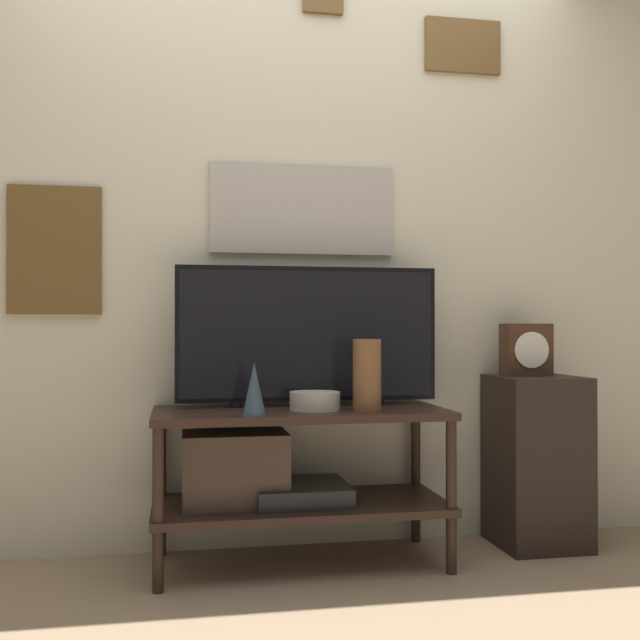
% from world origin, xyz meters
% --- Properties ---
extents(ground_plane, '(12.00, 12.00, 0.00)m').
position_xyz_m(ground_plane, '(0.00, 0.00, 0.00)').
color(ground_plane, '#997F60').
extents(wall_back, '(6.40, 0.08, 2.70)m').
position_xyz_m(wall_back, '(-0.00, 0.57, 1.35)').
color(wall_back, beige).
rests_on(wall_back, ground_plane).
extents(media_console, '(1.13, 0.49, 0.60)m').
position_xyz_m(media_console, '(-0.10, 0.28, 0.38)').
color(media_console, black).
rests_on(media_console, ground_plane).
extents(television, '(1.06, 0.05, 0.56)m').
position_xyz_m(television, '(0.05, 0.39, 0.89)').
color(television, black).
rests_on(television, media_console).
extents(vase_wide_bowl, '(0.19, 0.19, 0.07)m').
position_xyz_m(vase_wide_bowl, '(0.05, 0.24, 0.63)').
color(vase_wide_bowl, beige).
rests_on(vase_wide_bowl, media_console).
extents(vase_slim_bronze, '(0.08, 0.08, 0.19)m').
position_xyz_m(vase_slim_bronze, '(-0.20, 0.09, 0.70)').
color(vase_slim_bronze, '#2D4251').
rests_on(vase_slim_bronze, media_console).
extents(vase_tall_ceramic, '(0.11, 0.11, 0.27)m').
position_xyz_m(vase_tall_ceramic, '(0.24, 0.18, 0.74)').
color(vase_tall_ceramic, brown).
rests_on(vase_tall_ceramic, media_console).
extents(side_table, '(0.35, 0.35, 0.71)m').
position_xyz_m(side_table, '(1.02, 0.35, 0.36)').
color(side_table, black).
rests_on(side_table, ground_plane).
extents(mantel_clock, '(0.20, 0.11, 0.22)m').
position_xyz_m(mantel_clock, '(1.00, 0.40, 0.82)').
color(mantel_clock, '#422819').
rests_on(mantel_clock, side_table).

